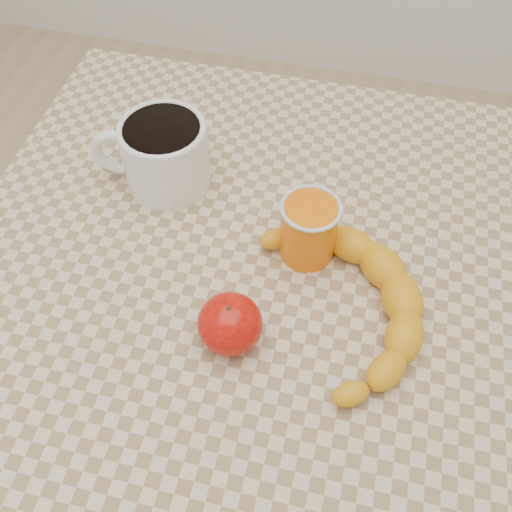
% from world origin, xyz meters
% --- Properties ---
extents(ground, '(3.00, 3.00, 0.00)m').
position_xyz_m(ground, '(0.00, 0.00, 0.00)').
color(ground, tan).
rests_on(ground, ground).
extents(table, '(0.80, 0.80, 0.75)m').
position_xyz_m(table, '(0.00, 0.00, 0.66)').
color(table, '#CAB68F').
rests_on(table, ground).
extents(coffee_mug, '(0.17, 0.13, 0.10)m').
position_xyz_m(coffee_mug, '(-0.16, 0.12, 0.81)').
color(coffee_mug, white).
rests_on(coffee_mug, table).
extents(orange_juice_glass, '(0.08, 0.08, 0.09)m').
position_xyz_m(orange_juice_glass, '(0.06, 0.04, 0.80)').
color(orange_juice_glass, orange).
rests_on(orange_juice_glass, table).
extents(apple, '(0.10, 0.10, 0.07)m').
position_xyz_m(apple, '(-0.00, -0.11, 0.78)').
color(apple, '#8E0604').
rests_on(apple, table).
extents(banana, '(0.43, 0.45, 0.05)m').
position_xyz_m(banana, '(0.12, -0.04, 0.77)').
color(banana, orange).
rests_on(banana, table).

